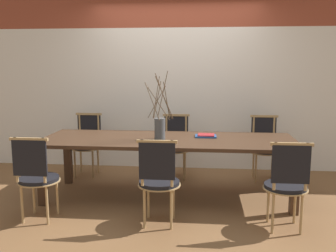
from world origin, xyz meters
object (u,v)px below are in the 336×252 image
object	(u,v)px
chair_near_center	(287,182)
book_stack	(206,136)
dining_table	(168,145)
chair_far_center	(264,146)
vase_centerpiece	(160,127)

from	to	relation	value
chair_near_center	book_stack	bearing A→B (deg)	128.09
dining_table	chair_near_center	world-z (taller)	chair_near_center
chair_far_center	vase_centerpiece	distance (m)	1.66
dining_table	vase_centerpiece	xyz separation A→B (m)	(-0.09, -0.06, 0.22)
vase_centerpiece	dining_table	bearing A→B (deg)	33.02
chair_far_center	vase_centerpiece	bearing A→B (deg)	33.32
chair_near_center	book_stack	size ratio (longest dim) A/B	3.47
vase_centerpiece	book_stack	xyz separation A→B (m)	(0.54, 0.20, -0.13)
chair_near_center	vase_centerpiece	bearing A→B (deg)	149.35
chair_far_center	vase_centerpiece	world-z (taller)	vase_centerpiece
chair_near_center	chair_far_center	world-z (taller)	same
dining_table	book_stack	xyz separation A→B (m)	(0.45, 0.14, 0.09)
dining_table	chair_far_center	xyz separation A→B (m)	(1.26, 0.83, -0.17)
vase_centerpiece	chair_far_center	bearing A→B (deg)	33.32
chair_near_center	chair_far_center	distance (m)	1.66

